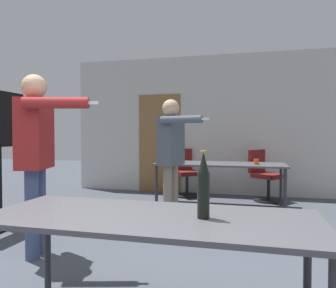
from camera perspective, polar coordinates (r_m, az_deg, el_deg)
back_wall at (r=6.75m, az=7.43°, el=3.25°), size 5.88×0.12×2.81m
conference_table_near at (r=2.01m, az=-3.17°, el=-14.00°), size 1.98×0.79×0.73m
conference_table_far at (r=5.53m, az=9.01°, el=-3.92°), size 2.12×0.82×0.73m
person_left_plaid at (r=3.48m, az=-21.93°, el=-0.38°), size 0.91×0.62×1.80m
person_near_casual at (r=4.30m, az=0.66°, el=-0.87°), size 0.71×0.70×1.67m
office_chair_mid_tucked at (r=6.25m, az=16.54°, el=-5.54°), size 0.69×0.67×0.92m
office_chair_far_right at (r=6.51m, az=3.05°, el=-5.24°), size 0.67×0.68×0.92m
beer_bottle at (r=1.89m, az=6.19°, el=-7.36°), size 0.07×0.07×0.39m
drink_cup at (r=5.42m, az=15.12°, el=-3.00°), size 0.08×0.08×0.09m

